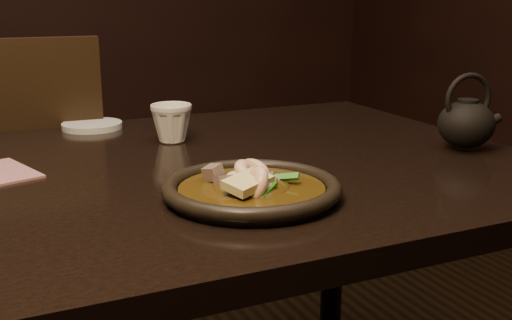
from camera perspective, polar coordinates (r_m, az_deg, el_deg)
name	(u,v)px	position (r m, az deg, el deg)	size (l,w,h in m)	color
table	(87,221)	(1.11, -14.77, -5.30)	(1.60, 0.90, 0.75)	black
chair	(13,213)	(1.70, -20.82, -4.40)	(0.47, 0.47, 0.95)	black
plate	(252,190)	(0.94, -0.39, -2.65)	(0.27, 0.27, 0.03)	black
stirfry	(251,185)	(0.95, -0.40, -2.22)	(0.13, 0.15, 0.06)	#3A280A
saucer_right	(92,126)	(1.47, -14.37, 2.99)	(0.13, 0.13, 0.01)	silver
tea_cup	(172,122)	(1.30, -7.51, 3.39)	(0.08, 0.08, 0.08)	white
teapot	(467,122)	(1.29, 18.22, 3.27)	(0.13, 0.11, 0.14)	black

